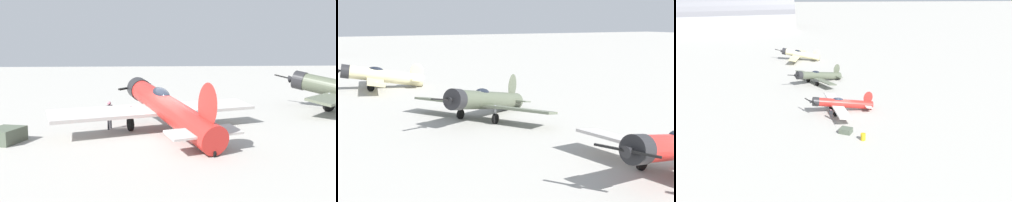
% 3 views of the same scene
% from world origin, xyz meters
% --- Properties ---
extents(airplane_mid_apron, '(10.55, 11.20, 3.40)m').
position_xyz_m(airplane_mid_apron, '(4.39, -15.90, 1.46)').
color(airplane_mid_apron, '#4C5442').
rests_on(airplane_mid_apron, ground_plane).
extents(airplane_far_line, '(11.11, 11.64, 3.03)m').
position_xyz_m(airplane_far_line, '(9.17, -35.03, 1.49)').
color(airplane_far_line, beige).
rests_on(airplane_far_line, ground_plane).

